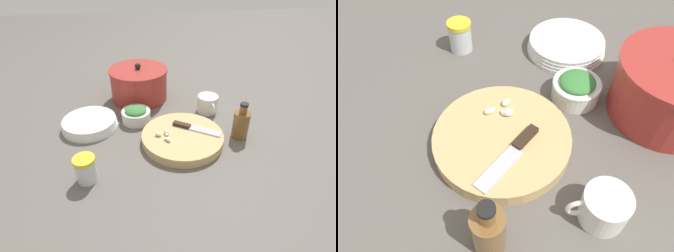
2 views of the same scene
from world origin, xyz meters
The scene contains 10 objects.
ground_plane centered at (0.00, 0.00, 0.00)m, with size 5.00×5.00×0.00m, color #56514C.
cutting_board centered at (0.06, -0.05, 0.02)m, with size 0.31×0.31×0.03m.
chef_knife centered at (0.11, -0.02, 0.04)m, with size 0.18×0.13×0.01m.
garlic_cloves centered at (-0.01, -0.06, 0.04)m, with size 0.06×0.07×0.02m.
herb_bowl centered at (-0.11, 0.11, 0.03)m, with size 0.12×0.12×0.07m.
spice_jar centered at (-0.27, -0.21, 0.05)m, with size 0.07×0.07×0.09m.
coffee_mug centered at (0.21, 0.16, 0.04)m, with size 0.09×0.12×0.08m.
plate_stack centered at (-0.30, 0.09, 0.02)m, with size 0.23×0.23×0.04m.
oil_bottle centered at (0.29, -0.05, 0.06)m, with size 0.06×0.06×0.15m.
stock_pot centered at (-0.09, 0.33, 0.08)m, with size 0.28×0.28×0.18m.
Camera 2 is at (0.50, 0.01, 0.61)m, focal length 35.00 mm.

